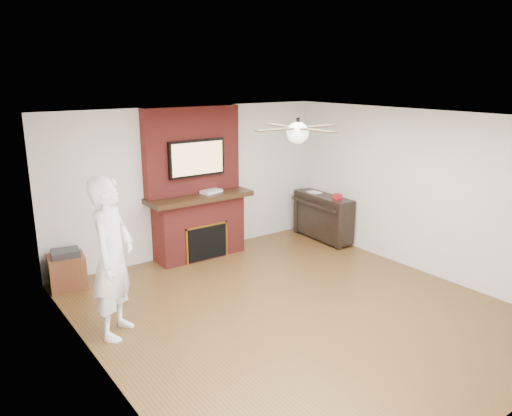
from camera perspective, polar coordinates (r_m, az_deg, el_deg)
room_shell at (r=6.26m, az=4.58°, el=-1.22°), size 5.36×5.86×2.86m
fireplace at (r=8.36m, az=-6.78°, el=1.08°), size 1.78×0.64×2.50m
tv at (r=8.19m, az=-6.78°, el=5.68°), size 1.00×0.08×0.60m
ceiling_fan at (r=6.05m, az=4.79°, el=8.66°), size 1.21×1.21×0.31m
person at (r=5.99m, az=-16.06°, el=-5.48°), size 0.82×0.84×1.92m
side_table at (r=7.76m, az=-20.79°, el=-6.65°), size 0.57×0.57×0.57m
piano at (r=9.33m, az=7.62°, el=-0.90°), size 0.55×1.32×0.94m
cable_box at (r=8.36m, az=-5.14°, el=1.91°), size 0.39×0.28×0.05m
candle_orange at (r=8.40m, az=-6.26°, el=-5.55°), size 0.07×0.07×0.11m
candle_green at (r=8.48m, az=-6.27°, el=-5.43°), size 0.07×0.07×0.09m
candle_cream at (r=8.50m, az=-5.80°, el=-5.26°), size 0.07×0.07×0.12m
candle_blue at (r=8.56m, az=-5.45°, el=-5.22°), size 0.06×0.06×0.09m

